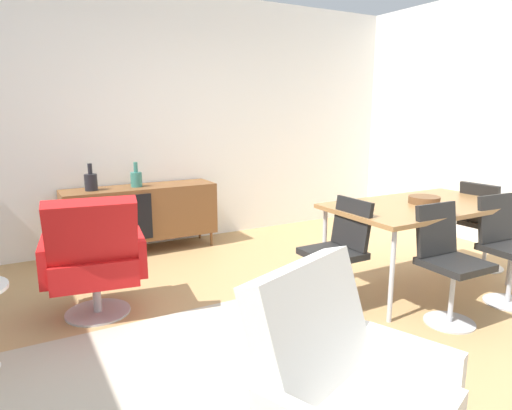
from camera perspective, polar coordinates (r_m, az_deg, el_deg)
The scene contains 14 objects.
ground_plane at distance 3.30m, azimuth 3.42°, elevation -15.58°, with size 8.32×8.32×0.00m, color tan.
wall_back at distance 5.30m, azimuth -12.03°, elevation 10.35°, with size 6.80×0.12×2.80m, color white.
sideboard at distance 5.03m, azimuth -14.30°, elevation -0.88°, with size 1.60×0.45×0.72m.
vase_cobalt at distance 4.95m, azimuth -14.88°, elevation 3.24°, with size 0.12×0.12×0.26m.
vase_sculptural_dark at distance 4.86m, azimuth -20.13°, elevation 2.82°, with size 0.13×0.13×0.28m.
dining_table at distance 4.09m, azimuth 20.16°, elevation -0.43°, with size 1.60×0.90×0.74m.
wooden_bowl_on_table at distance 4.11m, azimuth 20.46°, elevation 0.62°, with size 0.26×0.26×0.06m, color brown.
dining_chair_near_window at distance 3.54m, azimuth 10.40°, elevation -5.57°, with size 0.43×0.40×0.86m.
dining_chair_front_left at distance 3.55m, azimuth 23.05°, elevation -6.30°, with size 0.41×0.43×0.86m.
dining_chair_far_end at distance 4.84m, azimuth 26.88°, elevation -1.95°, with size 0.44×0.42×0.86m.
dining_chair_front_right at distance 4.11m, azimuth 29.08°, elevation -4.44°, with size 0.42×0.44×0.86m.
lounge_chair_red at distance 3.52m, azimuth -19.79°, elevation -6.24°, with size 0.79×0.74×0.95m.
armchair_black_shell at distance 1.88m, azimuth 11.49°, elevation -22.40°, with size 0.85×0.82×0.95m.
area_rug at distance 2.82m, azimuth -8.83°, elevation -20.80°, with size 2.20×1.70×0.01m, color #B7AD99.
Camera 1 is at (-1.60, -2.45, 1.52)m, focal length 31.69 mm.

